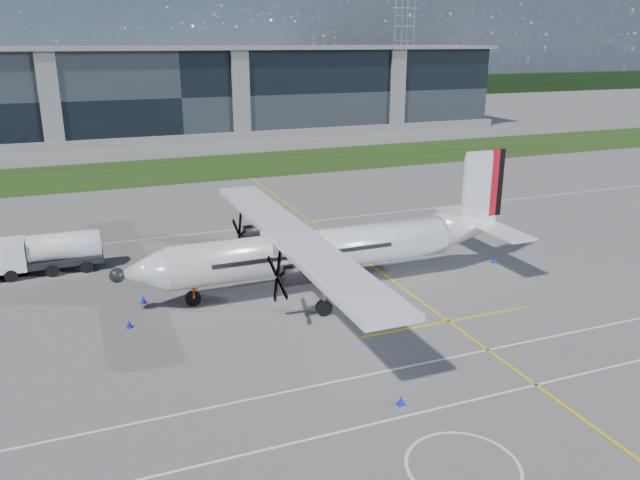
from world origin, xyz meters
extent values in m
plane|color=slate|center=(0.00, 40.00, 0.00)|extent=(400.00, 400.00, 0.00)
cube|color=#1E3A0F|center=(0.00, 48.00, 0.02)|extent=(400.00, 18.00, 0.04)
cube|color=black|center=(0.00, 80.00, 7.50)|extent=(120.00, 20.00, 15.00)
cube|color=black|center=(0.00, 140.00, 3.00)|extent=(400.00, 6.00, 6.00)
cube|color=yellow|center=(3.00, 10.00, 0.01)|extent=(0.20, 70.00, 0.01)
cube|color=white|center=(0.00, -14.00, 0.01)|extent=(90.00, 0.15, 0.01)
imported|color=#F25907|center=(-11.05, 2.28, 1.08)|extent=(0.99, 1.08, 2.16)
cone|color=#0E1DF4|center=(-15.37, 0.36, 0.25)|extent=(0.36, 0.36, 0.50)
cone|color=#0E1DF4|center=(-4.17, -13.05, 0.25)|extent=(0.36, 0.36, 0.50)
cone|color=#0E1DF4|center=(-3.55, 16.37, 0.25)|extent=(0.36, 0.36, 0.50)
cone|color=#0E1DF4|center=(12.18, 1.88, 0.25)|extent=(0.36, 0.36, 0.50)
cone|color=#0E1DF4|center=(-14.16, 3.81, 0.25)|extent=(0.36, 0.36, 0.50)
camera|label=1|loc=(-17.22, -35.66, 16.49)|focal=35.00mm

